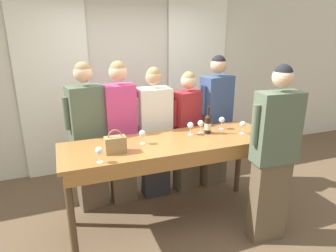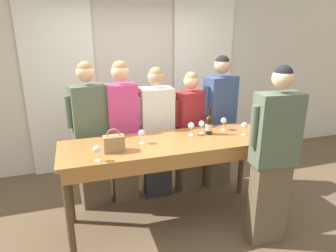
% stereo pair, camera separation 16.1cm
% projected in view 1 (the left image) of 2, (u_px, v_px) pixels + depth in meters
% --- Properties ---
extents(ground_plane, '(18.00, 18.00, 0.00)m').
position_uv_depth(ground_plane, '(170.00, 219.00, 3.56)').
color(ground_plane, brown).
extents(wall_back, '(12.00, 0.06, 2.80)m').
position_uv_depth(wall_back, '(130.00, 79.00, 4.70)').
color(wall_back, beige).
rests_on(wall_back, ground_plane).
extents(curtain_panel_left, '(1.01, 0.03, 2.69)m').
position_uv_depth(curtain_panel_left, '(55.00, 88.00, 4.29)').
color(curtain_panel_left, white).
rests_on(curtain_panel_left, ground_plane).
extents(curtain_panel_right, '(1.01, 0.03, 2.69)m').
position_uv_depth(curtain_panel_right, '(197.00, 79.00, 5.04)').
color(curtain_panel_right, white).
rests_on(curtain_panel_right, ground_plane).
extents(tasting_bar, '(2.35, 0.73, 0.99)m').
position_uv_depth(tasting_bar, '(171.00, 152.00, 3.26)').
color(tasting_bar, '#9E6633').
rests_on(tasting_bar, ground_plane).
extents(wine_bottle, '(0.08, 0.08, 0.32)m').
position_uv_depth(wine_bottle, '(208.00, 124.00, 3.45)').
color(wine_bottle, black).
rests_on(wine_bottle, tasting_bar).
extents(handbag, '(0.21, 0.11, 0.24)m').
position_uv_depth(handbag, '(115.00, 144.00, 2.93)').
color(handbag, '#997A4C').
rests_on(handbag, tasting_bar).
extents(wine_glass_front_left, '(0.07, 0.07, 0.15)m').
position_uv_depth(wine_glass_front_left, '(222.00, 120.00, 3.61)').
color(wine_glass_front_left, white).
rests_on(wine_glass_front_left, tasting_bar).
extents(wine_glass_front_mid, '(0.07, 0.07, 0.15)m').
position_uv_depth(wine_glass_front_mid, '(99.00, 151.00, 2.70)').
color(wine_glass_front_mid, white).
rests_on(wine_glass_front_mid, tasting_bar).
extents(wine_glass_front_right, '(0.07, 0.07, 0.15)m').
position_uv_depth(wine_glass_front_right, '(243.00, 124.00, 3.45)').
color(wine_glass_front_right, white).
rests_on(wine_glass_front_right, tasting_bar).
extents(wine_glass_center_left, '(0.07, 0.07, 0.15)m').
position_uv_depth(wine_glass_center_left, '(190.00, 126.00, 3.41)').
color(wine_glass_center_left, white).
rests_on(wine_glass_center_left, tasting_bar).
extents(wine_glass_center_mid, '(0.07, 0.07, 0.15)m').
position_uv_depth(wine_glass_center_mid, '(142.00, 134.00, 3.14)').
color(wine_glass_center_mid, white).
rests_on(wine_glass_center_mid, tasting_bar).
extents(wine_glass_center_right, '(0.07, 0.07, 0.15)m').
position_uv_depth(wine_glass_center_right, '(201.00, 124.00, 3.48)').
color(wine_glass_center_right, white).
rests_on(wine_glass_center_right, tasting_bar).
extents(guest_olive_jacket, '(0.52, 0.32, 1.81)m').
position_uv_depth(guest_olive_jacket, '(88.00, 137.00, 3.55)').
color(guest_olive_jacket, brown).
rests_on(guest_olive_jacket, ground_plane).
extents(guest_pink_top, '(0.47, 0.25, 1.81)m').
position_uv_depth(guest_pink_top, '(121.00, 131.00, 3.67)').
color(guest_pink_top, brown).
rests_on(guest_pink_top, ground_plane).
extents(guest_cream_sweater, '(0.52, 0.28, 1.72)m').
position_uv_depth(guest_cream_sweater, '(155.00, 134.00, 3.84)').
color(guest_cream_sweater, '#28282D').
rests_on(guest_cream_sweater, ground_plane).
extents(guest_striped_shirt, '(0.50, 0.33, 1.64)m').
position_uv_depth(guest_striped_shirt, '(187.00, 131.00, 4.01)').
color(guest_striped_shirt, brown).
rests_on(guest_striped_shirt, ground_plane).
extents(guest_navy_coat, '(0.55, 0.32, 1.83)m').
position_uv_depth(guest_navy_coat, '(216.00, 120.00, 4.11)').
color(guest_navy_coat, brown).
rests_on(guest_navy_coat, ground_plane).
extents(host_pouring, '(0.55, 0.25, 1.85)m').
position_uv_depth(host_pouring, '(273.00, 156.00, 2.97)').
color(host_pouring, brown).
rests_on(host_pouring, ground_plane).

